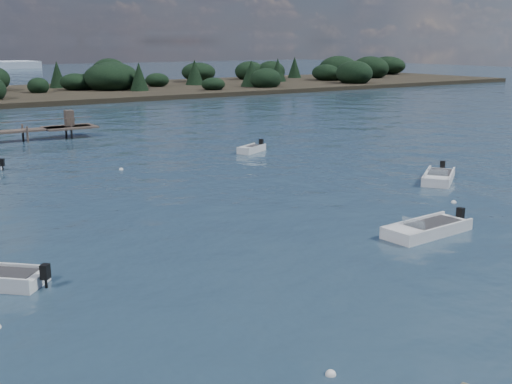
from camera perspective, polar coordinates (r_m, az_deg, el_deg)
ground at (r=77.88m, az=-21.73°, el=5.39°), size 400.00×400.00×0.00m
dinghy_mid_white_a at (r=33.20m, az=14.93°, el=-3.36°), size 5.36×2.13×1.24m
tender_far_grey_b at (r=55.81m, az=-0.40°, el=3.73°), size 3.39×2.47×1.17m
dinghy_mid_white_b at (r=45.94m, az=15.91°, el=1.15°), size 4.93×4.20×1.28m
buoy_d at (r=40.05m, az=17.16°, el=-0.92°), size 0.32×0.32×0.32m
buoy_e at (r=49.16m, az=-11.90°, el=1.95°), size 0.32×0.32×0.32m
buoy_extra_b at (r=19.38m, az=6.65°, el=-15.85°), size 0.32×0.32×0.32m
far_headland at (r=122.94m, az=-14.44°, el=9.38°), size 190.00×40.00×5.80m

